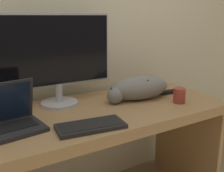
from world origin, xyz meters
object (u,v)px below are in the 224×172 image
at_px(laptop, 8,121).
at_px(coffee_mug, 179,96).
at_px(external_keyboard, 91,126).
at_px(monitor, 57,57).
at_px(cat, 138,88).

xyz_separation_m(laptop, coffee_mug, (0.98, -0.11, -0.00)).
bearing_deg(laptop, external_keyboard, -34.99).
bearing_deg(coffee_mug, laptop, 173.35).
relative_size(monitor, coffee_mug, 7.36).
height_order(laptop, external_keyboard, laptop).
bearing_deg(laptop, coffee_mug, -14.38).
relative_size(external_keyboard, cat, 0.59).
bearing_deg(external_keyboard, laptop, 160.24).
xyz_separation_m(monitor, external_keyboard, (0.01, -0.41, -0.28)).
height_order(external_keyboard, coffee_mug, coffee_mug).
height_order(cat, coffee_mug, cat).
distance_m(laptop, cat, 0.81).
relative_size(monitor, laptop, 2.14).
relative_size(monitor, external_keyboard, 1.98).
xyz_separation_m(monitor, cat, (0.47, -0.16, -0.21)).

